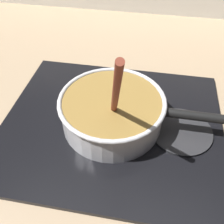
{
  "coord_description": "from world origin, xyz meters",
  "views": [
    {
      "loc": [
        0.14,
        -0.35,
        0.49
      ],
      "look_at": [
        0.06,
        0.08,
        0.05
      ],
      "focal_mm": 40.5,
      "sensor_mm": 36.0,
      "label": 1
    }
  ],
  "objects": [
    {
      "name": "spare_burner",
      "position": [
        0.24,
        0.08,
        0.01
      ],
      "size": [
        0.15,
        0.15,
        0.01
      ],
      "primitive_type": "cylinder",
      "color": "#262628",
      "rests_on": "hob_plate"
    },
    {
      "name": "burner_ring",
      "position": [
        0.06,
        0.08,
        0.02
      ],
      "size": [
        0.17,
        0.17,
        0.01
      ],
      "primitive_type": "torus",
      "color": "#592D0C",
      "rests_on": "hob_plate"
    },
    {
      "name": "ground",
      "position": [
        0.0,
        0.0,
        -0.02
      ],
      "size": [
        2.4,
        1.6,
        0.04
      ],
      "primitive_type": "cube",
      "color": "#9E8466"
    },
    {
      "name": "hob_plate",
      "position": [
        0.06,
        0.08,
        0.01
      ],
      "size": [
        0.56,
        0.48,
        0.01
      ],
      "primitive_type": "cube",
      "color": "black",
      "rests_on": "ground"
    },
    {
      "name": "cooking_pan",
      "position": [
        0.07,
        0.08,
        0.06
      ],
      "size": [
        0.41,
        0.29,
        0.29
      ],
      "color": "silver",
      "rests_on": "hob_plate"
    }
  ]
}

